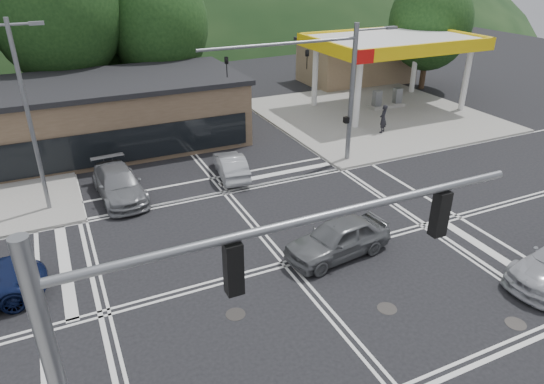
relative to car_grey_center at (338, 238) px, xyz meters
name	(u,v)px	position (x,y,z in m)	size (l,w,h in m)	color
ground	(287,264)	(-2.21, 0.30, -0.79)	(120.00, 120.00, 0.00)	black
sidewalk_ne	(373,115)	(12.79, 15.30, -0.72)	(16.00, 16.00, 0.15)	gray
gas_station_canopy	(393,45)	(14.78, 16.29, 4.25)	(12.32, 8.34, 5.75)	silver
convenience_store	(356,62)	(17.79, 25.30, 1.11)	(10.00, 6.00, 3.80)	#846B4F
commercial_row	(46,123)	(-10.21, 17.30, 1.21)	(24.00, 8.00, 4.00)	brown
hill_north	(77,18)	(-2.21, 90.30, -0.79)	(252.00, 126.00, 140.00)	black
tree_n_b	(55,10)	(-8.21, 24.30, 7.00)	(9.00, 9.00, 12.98)	#382619
tree_n_c	(158,24)	(-1.21, 24.30, 5.70)	(7.60, 7.60, 10.87)	#382619
tree_n_e	(108,11)	(-4.21, 28.30, 6.35)	(8.40, 8.40, 11.98)	#382619
tree_ne	(430,22)	(21.79, 20.30, 5.05)	(7.20, 7.20, 9.99)	#382619
streetlight_nw	(29,110)	(-10.65, 9.30, 4.26)	(2.50, 0.25, 9.00)	slate
signal_mast_ne	(334,79)	(4.74, 8.50, 4.28)	(11.65, 0.30, 8.00)	slate
signal_mast_sw	(172,356)	(-8.60, -7.90, 4.32)	(9.14, 0.28, 8.00)	slate
car_grey_center	(338,238)	(0.00, 0.00, 0.00)	(1.88, 4.66, 1.59)	slate
car_queue_a	(231,165)	(-1.21, 9.30, -0.13)	(1.40, 4.01, 1.32)	#9DA0A4
car_queue_b	(223,126)	(0.63, 15.64, 0.02)	(1.92, 4.78, 1.63)	beige
car_northbound	(119,184)	(-7.32, 9.30, -0.05)	(2.09, 5.15, 1.49)	slate
pedestrian	(383,119)	(10.79, 11.49, 0.33)	(0.71, 0.47, 1.94)	black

